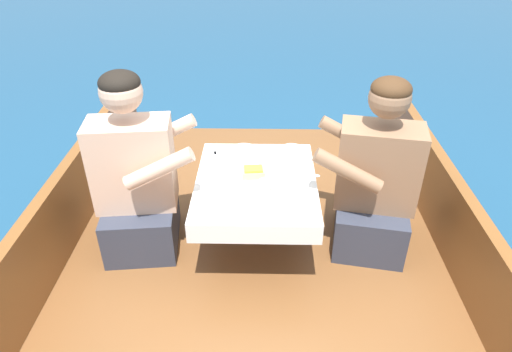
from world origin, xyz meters
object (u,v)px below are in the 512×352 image
person_port (137,182)px  person_starboard (374,184)px  coffee_cup_port (237,190)px  coffee_cup_starboard (228,163)px  sandwich (253,172)px  tin_can (265,186)px

person_port → person_starboard: person_port is taller
person_starboard → coffee_cup_port: 0.71m
coffee_cup_starboard → person_starboard: bearing=-8.4°
sandwich → coffee_cup_port: size_ratio=1.15×
coffee_cup_port → person_port: bearing=165.9°
tin_can → coffee_cup_starboard: bearing=131.9°
person_port → tin_can: bearing=-12.8°
coffee_cup_starboard → sandwich: bearing=-36.6°
person_starboard → coffee_cup_starboard: (-0.75, 0.11, 0.05)m
coffee_cup_port → sandwich: bearing=66.7°
coffee_cup_port → coffee_cup_starboard: 0.28m
person_starboard → sandwich: person_starboard is taller
person_port → sandwich: size_ratio=8.09×
sandwich → coffee_cup_starboard: (-0.13, 0.10, -0.01)m
person_port → coffee_cup_port: size_ratio=9.33×
coffee_cup_port → coffee_cup_starboard: (-0.06, 0.27, -0.01)m
person_port → coffee_cup_port: bearing=-20.3°
person_starboard → sandwich: (-0.62, 0.01, 0.06)m
person_port → coffee_cup_starboard: bearing=10.8°
sandwich → tin_can: size_ratio=1.79×
coffee_cup_port → coffee_cup_starboard: size_ratio=1.04×
coffee_cup_port → person_starboard: bearing=12.9°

